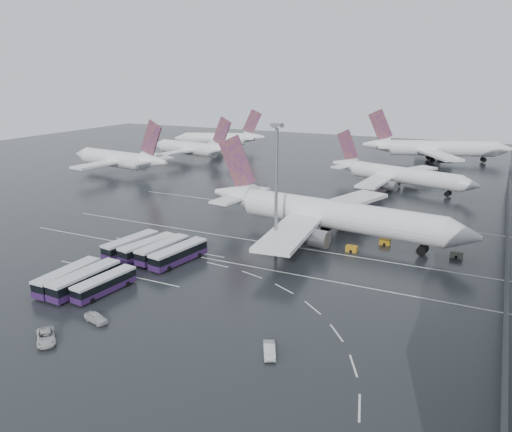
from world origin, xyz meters
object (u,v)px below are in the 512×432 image
at_px(jet_remote_west, 120,160).
at_px(van_curve_b, 96,318).
at_px(airliner_gate_c, 434,149).
at_px(jet_remote_mid, 194,149).
at_px(bus_row_far_a, 68,277).
at_px(floodlight_mast, 276,175).
at_px(van_curve_a, 46,337).
at_px(gse_cart_belly_a, 385,242).
at_px(bus_row_near_b, 148,248).
at_px(jet_remote_far, 221,139).
at_px(airliner_gate_b, 397,175).
at_px(bus_row_near_d, 179,254).
at_px(bus_row_near_a, 131,245).
at_px(van_curve_c, 269,350).
at_px(bus_row_far_c, 105,284).
at_px(gse_cart_belly_e, 387,225).
at_px(bus_row_far_b, 85,280).
at_px(gse_cart_belly_d, 457,254).
at_px(gse_cart_belly_c, 352,249).
at_px(airliner_main, 326,214).
at_px(bus_row_near_c, 163,250).

height_order(jet_remote_west, van_curve_b, jet_remote_west).
distance_m(airliner_gate_c, jet_remote_mid, 100.73).
relative_size(bus_row_far_a, floodlight_mast, 0.50).
relative_size(airliner_gate_c, van_curve_a, 11.18).
xyz_separation_m(van_curve_b, gse_cart_belly_a, (31.27, 54.22, -0.11)).
bearing_deg(jet_remote_mid, bus_row_near_b, 125.47).
bearing_deg(jet_remote_far, airliner_gate_b, 130.65).
bearing_deg(van_curve_b, jet_remote_mid, 39.08).
distance_m(bus_row_near_b, bus_row_near_d, 7.81).
bearing_deg(bus_row_near_a, jet_remote_far, 30.38).
relative_size(jet_remote_mid, van_curve_c, 10.09).
distance_m(jet_remote_west, bus_row_near_a, 86.65).
bearing_deg(bus_row_far_c, gse_cart_belly_e, -25.29).
distance_m(floodlight_mast, gse_cart_belly_e, 36.97).
height_order(airliner_gate_b, bus_row_far_b, airliner_gate_b).
relative_size(bus_row_near_a, gse_cart_belly_d, 5.62).
height_order(jet_remote_mid, gse_cart_belly_a, jet_remote_mid).
bearing_deg(bus_row_near_a, floodlight_mast, -58.81).
distance_m(bus_row_near_b, gse_cart_belly_d, 62.49).
bearing_deg(van_curve_a, jet_remote_far, 62.64).
relative_size(bus_row_far_c, van_curve_b, 2.89).
bearing_deg(bus_row_far_c, airliner_gate_b, -9.84).
relative_size(jet_remote_west, floodlight_mast, 1.78).
bearing_deg(gse_cart_belly_c, bus_row_far_a, -135.31).
distance_m(jet_remote_mid, bus_row_far_b, 131.53).
bearing_deg(jet_remote_west, floodlight_mast, 155.85).
distance_m(van_curve_c, gse_cart_belly_a, 51.19).
distance_m(airliner_main, bus_row_near_d, 34.83).
xyz_separation_m(bus_row_far_a, gse_cart_belly_e, (42.50, 59.05, -1.21)).
relative_size(bus_row_near_a, gse_cart_belly_e, 6.35).
distance_m(airliner_gate_c, jet_remote_far, 97.94).
bearing_deg(bus_row_near_b, gse_cart_belly_a, -45.75).
bearing_deg(gse_cart_belly_c, jet_remote_far, 130.41).
xyz_separation_m(bus_row_near_c, van_curve_a, (4.93, -33.70, -1.04)).
bearing_deg(jet_remote_far, floodlight_mast, 102.83).
distance_m(jet_remote_mid, floodlight_mast, 119.03).
distance_m(van_curve_b, gse_cart_belly_a, 62.60).
height_order(airliner_main, bus_row_near_b, airliner_main).
distance_m(jet_remote_mid, gse_cart_belly_a, 120.95).
relative_size(floodlight_mast, gse_cart_belly_d, 11.07).
distance_m(jet_remote_far, gse_cart_belly_d, 159.24).
relative_size(airliner_main, van_curve_a, 12.07).
bearing_deg(van_curve_a, jet_remote_mid, 65.42).
height_order(bus_row_near_a, van_curve_c, bus_row_near_a).
distance_m(bus_row_far_a, gse_cart_belly_e, 72.76).
relative_size(bus_row_near_c, floodlight_mast, 0.50).
height_order(van_curve_b, gse_cart_belly_a, van_curve_b).
relative_size(bus_row_near_a, van_curve_a, 2.56).
height_order(airliner_main, gse_cart_belly_d, airliner_main).
bearing_deg(bus_row_far_a, bus_row_near_d, -31.19).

